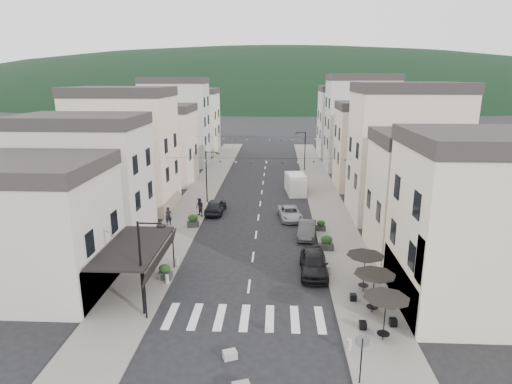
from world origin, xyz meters
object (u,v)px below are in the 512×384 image
parked_car_b (307,229)px  parked_car_e (216,206)px  pedestrian_a (169,216)px  parked_car_d (299,187)px  delivery_van (295,183)px  parked_car_a (314,263)px  pedestrian_b (200,207)px  parked_car_c (290,213)px

parked_car_b → parked_car_e: parked_car_e is taller
pedestrian_a → parked_car_d: bearing=21.2°
delivery_van → parked_car_b: bearing=-94.2°
parked_car_a → pedestrian_b: (-10.62, 12.60, 0.23)m
parked_car_b → pedestrian_a: bearing=178.1°
parked_car_e → pedestrian_a: 5.90m
parked_car_c → delivery_van: delivery_van is taller
parked_car_c → parked_car_e: bearing=160.2°
parked_car_a → parked_car_b: (0.00, 7.50, -0.14)m
parked_car_c → delivery_van: size_ratio=0.84×
delivery_van → pedestrian_a: 18.18m
parked_car_c → pedestrian_a: bearing=-174.6°
parked_car_a → parked_car_d: 23.00m
delivery_van → pedestrian_b: bearing=-141.2°
parked_car_a → parked_car_c: (-1.38, 12.40, -0.20)m
parked_car_c → pedestrian_b: bearing=170.9°
parked_car_b → parked_car_c: size_ratio=0.93×
parked_car_d → delivery_van: delivery_van is taller
parked_car_d → pedestrian_a: (-13.11, -13.35, 0.29)m
parked_car_e → pedestrian_b: (-1.42, -1.46, 0.30)m
parked_car_c → parked_car_e: parked_car_e is taller
parked_car_e → delivery_van: delivery_van is taller
pedestrian_b → parked_car_c: bearing=40.7°
parked_car_e → delivery_van: (8.78, 8.60, 0.47)m
parked_car_b → pedestrian_b: bearing=161.7°
parked_car_b → parked_car_a: bearing=-82.6°
parked_car_b → parked_car_d: (0.00, 15.50, 0.03)m
parked_car_b → delivery_van: delivery_van is taller
parked_car_b → pedestrian_b: 11.79m
parked_car_b → pedestrian_a: size_ratio=2.35×
parked_car_b → parked_car_d: bearing=97.4°
pedestrian_a → parked_car_c: bearing=-11.1°
parked_car_d → pedestrian_a: bearing=-127.3°
parked_car_e → parked_car_a: bearing=125.9°
parked_car_b → pedestrian_a: 13.29m
parked_car_b → parked_car_e: bearing=151.9°
parked_car_a → parked_car_d: parked_car_a is taller
parked_car_d → delivery_van: 0.74m
parked_car_c → parked_car_d: parked_car_d is taller
parked_car_a → parked_car_d: (0.00, 23.00, -0.11)m
parked_car_c → parked_car_d: (1.38, 10.60, 0.09)m
parked_car_b → pedestrian_a: pedestrian_a is taller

